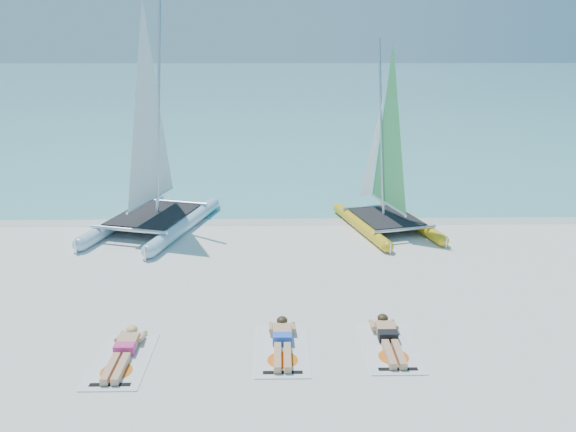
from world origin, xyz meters
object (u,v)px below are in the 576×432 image
(catamaran_blue, at_px, (151,160))
(sunbather_c, at_px, (388,337))
(towel_b, at_px, (282,350))
(sunbather_b, at_px, (282,340))
(towel_a, at_px, (122,361))
(sunbather_a, at_px, (124,350))
(towel_c, at_px, (390,347))
(catamaran_yellow, at_px, (383,167))

(catamaran_blue, distance_m, sunbather_c, 9.39)
(towel_b, relative_size, sunbather_b, 1.07)
(towel_a, distance_m, towel_b, 2.94)
(sunbather_a, bearing_deg, sunbather_b, 6.10)
(catamaran_blue, height_order, towel_a, catamaran_blue)
(catamaran_blue, bearing_deg, towel_b, -46.57)
(sunbather_c, bearing_deg, towel_a, -173.41)
(towel_c, bearing_deg, catamaran_yellow, 81.54)
(catamaran_blue, height_order, towel_b, catamaran_blue)
(sunbather_a, bearing_deg, towel_a, -90.00)
(sunbather_b, bearing_deg, towel_b, -90.00)
(sunbather_a, xyz_separation_m, sunbather_c, (4.96, 0.38, 0.00))
(sunbather_a, bearing_deg, towel_b, 2.35)
(catamaran_yellow, bearing_deg, catamaran_blue, 166.68)
(sunbather_a, relative_size, sunbather_b, 1.00)
(sunbather_b, bearing_deg, catamaran_yellow, 66.67)
(catamaran_yellow, height_order, towel_c, catamaran_yellow)
(catamaran_blue, bearing_deg, sunbather_b, -45.93)
(sunbather_b, bearing_deg, catamaran_blue, 118.66)
(towel_a, bearing_deg, sunbather_c, 6.59)
(catamaran_blue, bearing_deg, sunbather_c, -34.48)
(catamaran_blue, height_order, sunbather_b, catamaran_blue)
(towel_b, relative_size, sunbather_c, 1.07)
(towel_a, height_order, sunbather_a, sunbather_a)
(towel_c, xyz_separation_m, sunbather_c, (-0.00, 0.19, 0.11))
(catamaran_yellow, relative_size, sunbather_c, 3.36)
(catamaran_blue, bearing_deg, catamaran_yellow, 16.95)
(towel_b, distance_m, sunbather_c, 2.06)
(catamaran_yellow, xyz_separation_m, sunbather_c, (-1.10, -7.21, -1.71))
(towel_a, distance_m, sunbather_b, 2.97)
(towel_a, height_order, sunbather_b, sunbather_b)
(sunbather_b, relative_size, sunbather_c, 1.00)
(catamaran_yellow, relative_size, sunbather_a, 3.36)
(sunbather_b, bearing_deg, towel_c, -3.45)
(towel_c, bearing_deg, catamaran_blue, 129.35)
(catamaran_yellow, xyz_separation_m, towel_c, (-1.10, -7.40, -1.82))
(catamaran_yellow, height_order, sunbather_b, catamaran_yellow)
(sunbather_a, relative_size, towel_c, 0.93)
(catamaran_yellow, relative_size, towel_a, 3.14)
(towel_b, xyz_separation_m, sunbather_c, (2.04, 0.26, 0.11))
(sunbather_a, distance_m, towel_b, 2.93)
(catamaran_blue, relative_size, towel_a, 3.82)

